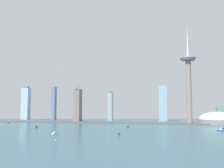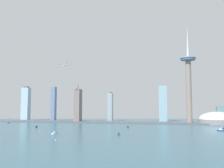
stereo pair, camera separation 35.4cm
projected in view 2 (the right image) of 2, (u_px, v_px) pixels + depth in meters
The scene contains 20 objects.
ground_plane at pixel (46, 145), 303.70m from camera, with size 6000.00×6000.00×0.00m, color #365F72.
waterfront_pier at pixel (118, 122), 741.72m from camera, with size 869.72×71.41×2.96m, color #555860.
observation_tower at pixel (188, 75), 717.90m from camera, with size 45.25×45.25×286.47m.
stadium_dome at pixel (217, 120), 690.10m from camera, with size 101.89×101.89×40.65m.
skyscraper_0 at pixel (110, 107), 814.54m from camera, with size 14.48×20.31×95.77m.
skyscraper_1 at pixel (163, 104), 789.87m from camera, with size 24.93×17.72×113.37m.
skyscraper_3 at pixel (54, 104), 862.74m from camera, with size 14.80×16.92×115.77m.
skyscraper_4 at pixel (78, 106), 774.83m from camera, with size 17.99×27.51×115.69m.
skyscraper_5 at pixel (221, 115), 722.23m from camera, with size 22.98×18.97×49.46m.
skyscraper_6 at pixel (26, 104), 867.89m from camera, with size 26.04×20.35×117.85m.
boat_0 at pixel (128, 127), 565.50m from camera, with size 6.38×8.62×10.80m.
boat_1 at pixel (222, 128), 532.96m from camera, with size 7.89×10.34×7.76m.
boat_2 at pixel (36, 127), 568.76m from camera, with size 2.62×7.52×4.39m.
boat_4 at pixel (8, 122), 730.31m from camera, with size 2.87×7.25×4.26m.
boat_5 at pixel (56, 133), 434.58m from camera, with size 8.24×16.81×4.57m.
boat_6 at pixel (221, 130), 482.60m from camera, with size 13.99×9.35×9.44m.
boat_7 at pixel (119, 134), 414.53m from camera, with size 5.19×7.44×4.10m.
channel_buoy_0 at pixel (40, 131), 472.42m from camera, with size 1.56×1.56×2.38m, color yellow.
channel_buoy_1 at pixel (56, 140), 349.00m from camera, with size 1.93×1.93×1.52m, color yellow.
airplane at pixel (64, 65), 722.68m from camera, with size 29.46×29.24×8.42m.
Camera 2 is at (144.89, -284.53, 46.20)m, focal length 40.24 mm.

